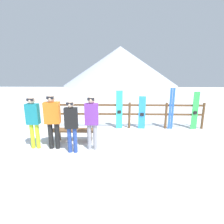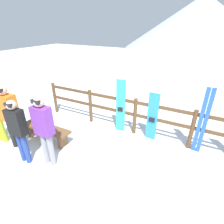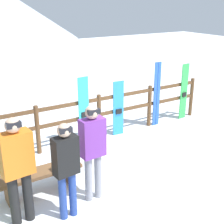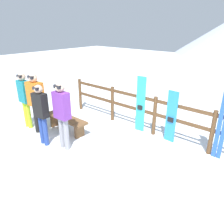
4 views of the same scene
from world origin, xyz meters
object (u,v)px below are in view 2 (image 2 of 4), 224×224
(person_purple, at_px, (44,127))
(person_black, at_px, (18,128))
(snowboard_cyan, at_px, (121,107))
(bench, at_px, (46,130))
(person_orange, at_px, (9,114))
(ski_pair_blue, at_px, (203,122))
(snowboard_blue, at_px, (152,117))

(person_purple, relative_size, person_black, 1.07)
(person_black, bearing_deg, person_purple, 20.81)
(person_purple, height_order, snowboard_cyan, person_purple)
(bench, height_order, person_black, person_black)
(bench, distance_m, person_orange, 0.98)
(person_orange, xyz_separation_m, person_purple, (1.18, -0.05, 0.00))
(bench, xyz_separation_m, ski_pair_blue, (3.65, 1.39, 0.52))
(person_orange, relative_size, person_purple, 1.02)
(bench, distance_m, person_purple, 1.14)
(snowboard_blue, bearing_deg, person_purple, -131.46)
(snowboard_cyan, height_order, snowboard_blue, snowboard_cyan)
(person_purple, distance_m, ski_pair_blue, 3.56)
(person_purple, bearing_deg, ski_pair_blue, 34.22)
(person_purple, bearing_deg, person_black, -159.19)
(person_black, bearing_deg, snowboard_cyan, 57.76)
(person_black, bearing_deg, ski_pair_blue, 32.32)
(person_black, height_order, ski_pair_blue, ski_pair_blue)
(snowboard_cyan, bearing_deg, ski_pair_blue, 0.09)
(person_black, bearing_deg, bench, 100.72)
(bench, height_order, person_orange, person_orange)
(person_black, xyz_separation_m, snowboard_blue, (2.32, 2.21, -0.24))
(bench, bearing_deg, snowboard_blue, 29.24)
(person_black, distance_m, snowboard_cyan, 2.61)
(person_orange, bearing_deg, snowboard_cyan, 43.93)
(person_black, height_order, snowboard_cyan, snowboard_cyan)
(person_purple, bearing_deg, snowboard_cyan, 67.22)
(person_purple, height_order, person_black, person_purple)
(snowboard_cyan, distance_m, ski_pair_blue, 2.10)
(bench, xyz_separation_m, snowboard_blue, (2.47, 1.38, 0.35))
(person_purple, relative_size, ski_pair_blue, 0.98)
(snowboard_cyan, bearing_deg, person_orange, -136.07)
(bench, xyz_separation_m, snowboard_cyan, (1.55, 1.38, 0.46))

